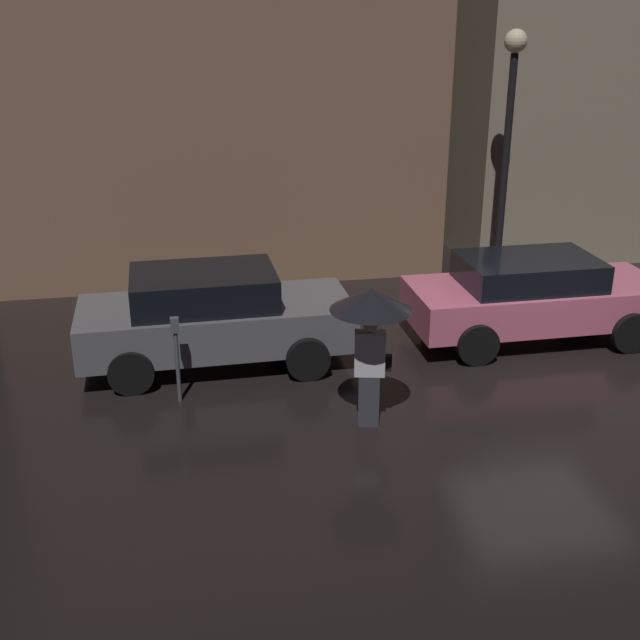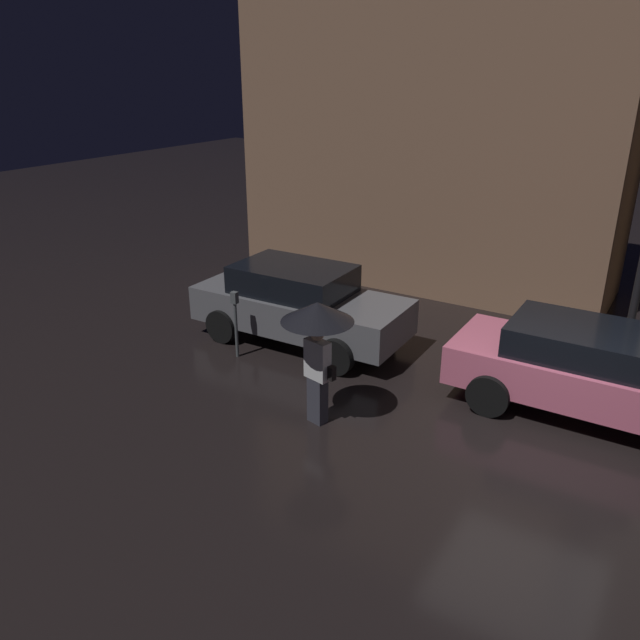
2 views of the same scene
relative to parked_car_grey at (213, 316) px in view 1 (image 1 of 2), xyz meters
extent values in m
plane|color=black|center=(5.03, -1.39, -0.81)|extent=(60.00, 60.00, 0.00)
cube|color=#8C664C|center=(0.46, 5.11, 3.54)|extent=(9.08, 3.00, 8.70)
cube|color=gray|center=(9.03, 5.11, 3.60)|extent=(6.44, 3.00, 8.82)
cube|color=slate|center=(0.04, 0.00, -0.13)|extent=(4.29, 1.79, 0.68)
cube|color=black|center=(-0.13, 0.00, 0.48)|extent=(2.24, 1.54, 0.53)
cylinder|color=black|center=(1.36, 0.85, -0.47)|extent=(0.68, 0.22, 0.68)
cylinder|color=black|center=(1.36, -0.85, -0.47)|extent=(0.68, 0.22, 0.68)
cylinder|color=black|center=(-1.28, 0.85, -0.47)|extent=(0.68, 0.22, 0.68)
cylinder|color=black|center=(-1.28, -0.85, -0.47)|extent=(0.68, 0.22, 0.68)
cube|color=#DB6684|center=(5.44, 0.05, -0.15)|extent=(4.30, 1.72, 0.64)
cube|color=black|center=(5.26, 0.05, 0.41)|extent=(2.24, 1.50, 0.47)
cylinder|color=black|center=(6.77, 0.90, -0.47)|extent=(0.68, 0.22, 0.68)
cylinder|color=black|center=(6.77, -0.79, -0.47)|extent=(0.68, 0.22, 0.68)
cylinder|color=black|center=(4.11, 0.90, -0.47)|extent=(0.68, 0.22, 0.68)
cylinder|color=black|center=(4.11, -0.79, -0.47)|extent=(0.68, 0.22, 0.68)
cube|color=#383842|center=(1.94, -2.40, -0.43)|extent=(0.32, 0.25, 0.75)
cube|color=white|center=(1.94, -2.40, 0.26)|extent=(0.44, 0.27, 0.63)
sphere|color=tan|center=(1.94, -2.40, 0.67)|extent=(0.20, 0.20, 0.20)
cylinder|color=black|center=(1.94, -2.40, 0.50)|extent=(0.02, 0.02, 0.74)
cone|color=black|center=(1.94, -2.40, 1.02)|extent=(1.09, 1.09, 0.30)
cube|color=black|center=(2.16, -2.40, 0.10)|extent=(0.18, 0.13, 0.22)
cylinder|color=#4C5154|center=(-0.59, -1.23, -0.27)|extent=(0.06, 0.06, 1.08)
cube|color=#4C5154|center=(-0.59, -1.23, 0.38)|extent=(0.12, 0.10, 0.22)
cylinder|color=black|center=(5.67, 2.33, 1.46)|extent=(0.14, 0.14, 4.55)
sphere|color=#F9EAB7|center=(5.67, 2.33, 3.94)|extent=(0.42, 0.42, 0.42)
camera|label=1|loc=(-0.47, -11.83, 4.62)|focal=45.00mm
camera|label=2|loc=(6.42, -9.49, 4.34)|focal=35.00mm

